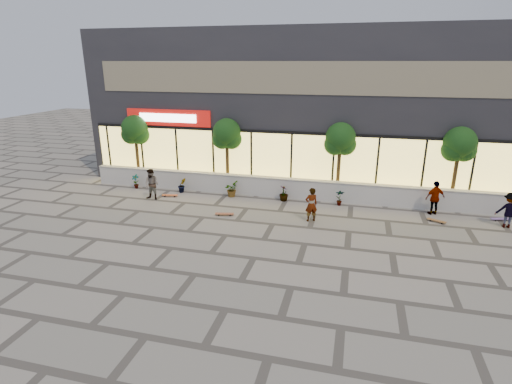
% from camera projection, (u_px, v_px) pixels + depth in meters
% --- Properties ---
extents(ground, '(80.00, 80.00, 0.00)m').
position_uv_depth(ground, '(254.00, 258.00, 14.46)').
color(ground, gray).
rests_on(ground, ground).
extents(planter_wall, '(22.00, 0.42, 1.04)m').
position_uv_depth(planter_wall, '(288.00, 188.00, 20.74)').
color(planter_wall, beige).
rests_on(planter_wall, ground).
extents(retail_building, '(24.00, 9.17, 8.50)m').
position_uv_depth(retail_building, '(304.00, 105.00, 24.63)').
color(retail_building, '#27262C').
rests_on(retail_building, ground).
extents(shrub_a, '(0.43, 0.29, 0.81)m').
position_uv_depth(shrub_a, '(136.00, 181.00, 22.27)').
color(shrub_a, '#163B12').
rests_on(shrub_a, ground).
extents(shrub_b, '(0.57, 0.57, 0.81)m').
position_uv_depth(shrub_b, '(182.00, 185.00, 21.61)').
color(shrub_b, '#163B12').
rests_on(shrub_b, ground).
extents(shrub_c, '(0.68, 0.77, 0.81)m').
position_uv_depth(shrub_c, '(231.00, 189.00, 20.95)').
color(shrub_c, '#163B12').
rests_on(shrub_c, ground).
extents(shrub_d, '(0.64, 0.64, 0.81)m').
position_uv_depth(shrub_d, '(284.00, 193.00, 20.29)').
color(shrub_d, '#163B12').
rests_on(shrub_d, ground).
extents(shrub_e, '(0.46, 0.35, 0.81)m').
position_uv_depth(shrub_e, '(340.00, 198.00, 19.64)').
color(shrub_e, '#163B12').
rests_on(shrub_e, ground).
extents(tree_west, '(1.60, 1.50, 3.92)m').
position_uv_depth(tree_west, '(135.00, 131.00, 22.73)').
color(tree_west, '#3F2B16').
rests_on(tree_west, ground).
extents(tree_midwest, '(1.60, 1.50, 3.92)m').
position_uv_depth(tree_midwest, '(227.00, 136.00, 21.44)').
color(tree_midwest, '#3F2B16').
rests_on(tree_midwest, ground).
extents(tree_mideast, '(1.60, 1.50, 3.92)m').
position_uv_depth(tree_mideast, '(340.00, 141.00, 20.03)').
color(tree_mideast, '#3F2B16').
rests_on(tree_mideast, ground).
extents(tree_east, '(1.60, 1.50, 3.92)m').
position_uv_depth(tree_east, '(459.00, 146.00, 18.74)').
color(tree_east, '#3F2B16').
rests_on(tree_east, ground).
extents(skater_center, '(0.67, 0.59, 1.55)m').
position_uv_depth(skater_center, '(311.00, 205.00, 17.59)').
color(skater_center, white).
rests_on(skater_center, ground).
extents(skater_left, '(0.83, 0.68, 1.61)m').
position_uv_depth(skater_left, '(152.00, 184.00, 20.37)').
color(skater_left, '#94905F').
rests_on(skater_left, ground).
extents(skater_right_near, '(1.02, 0.74, 1.60)m').
position_uv_depth(skater_right_near, '(435.00, 198.00, 18.37)').
color(skater_right_near, silver).
rests_on(skater_right_near, ground).
extents(skater_right_far, '(1.04, 0.65, 1.55)m').
position_uv_depth(skater_right_far, '(509.00, 210.00, 16.93)').
color(skater_right_far, maroon).
rests_on(skater_right_far, ground).
extents(skateboard_center, '(0.89, 0.40, 0.10)m').
position_uv_depth(skateboard_center, '(225.00, 214.00, 18.43)').
color(skateboard_center, brown).
rests_on(skateboard_center, ground).
extents(skateboard_left, '(0.85, 0.37, 0.10)m').
position_uv_depth(skateboard_left, '(170.00, 195.00, 21.00)').
color(skateboard_left, '#C35024').
rests_on(skateboard_left, ground).
extents(skateboard_right_near, '(0.81, 0.54, 0.10)m').
position_uv_depth(skateboard_right_near, '(437.00, 221.00, 17.65)').
color(skateboard_right_near, brown).
rests_on(skateboard_right_near, ground).
extents(skateboard_right_far, '(0.85, 0.42, 0.10)m').
position_uv_depth(skateboard_right_far, '(500.00, 219.00, 17.84)').
color(skateboard_right_far, '#76579F').
rests_on(skateboard_right_far, ground).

